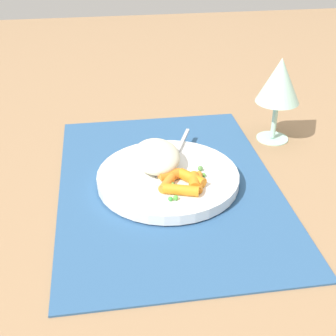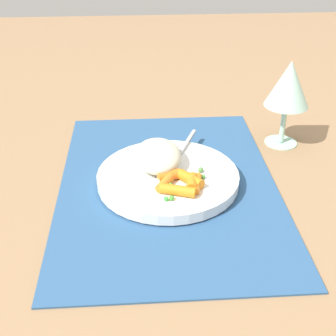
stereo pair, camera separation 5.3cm
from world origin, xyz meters
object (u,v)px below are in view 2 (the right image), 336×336
object	(u,v)px
carrot_portion	(182,183)
wine_glass	(289,86)
fork	(174,162)
plate	(168,178)
rice_mound	(158,156)

from	to	relation	value
carrot_portion	wine_glass	distance (m)	0.29
carrot_portion	fork	distance (m)	0.07
plate	rice_mound	world-z (taller)	rice_mound
rice_mound	fork	bearing A→B (deg)	95.97
plate	wine_glass	distance (m)	0.28
plate	wine_glass	world-z (taller)	wine_glass
wine_glass	carrot_portion	bearing A→B (deg)	-49.88
rice_mound	wine_glass	world-z (taller)	wine_glass
plate	carrot_portion	size ratio (longest dim) A/B	2.99
rice_mound	plate	bearing A→B (deg)	29.08
fork	rice_mound	bearing A→B (deg)	-84.03
plate	wine_glass	xyz separation A→B (m)	(-0.13, 0.23, 0.10)
plate	rice_mound	bearing A→B (deg)	-150.92
plate	carrot_portion	bearing A→B (deg)	24.01
plate	carrot_portion	distance (m)	0.05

